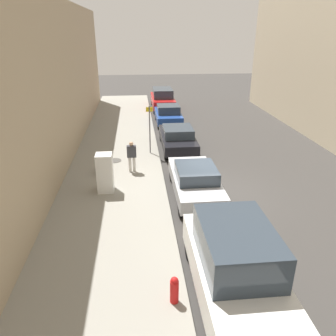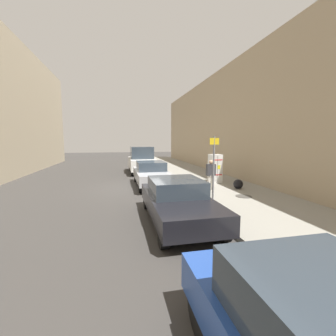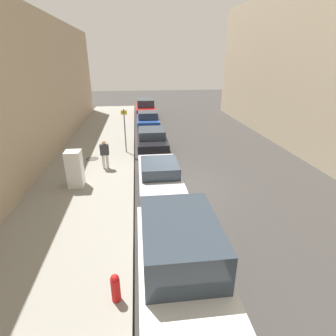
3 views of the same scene
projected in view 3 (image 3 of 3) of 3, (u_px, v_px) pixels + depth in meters
ground_plane at (173, 187)px, 12.15m from camera, size 80.00×80.00×0.00m
sidewalk_slab at (82, 190)px, 11.68m from camera, size 4.58×44.00×0.16m
discarded_refrigerator at (75, 169)px, 11.59m from camera, size 0.67×0.66×1.66m
manhole_cover at (92, 159)px, 15.08m from camera, size 0.70×0.70×0.02m
street_sign_post at (125, 129)px, 15.65m from camera, size 0.36×0.07×2.63m
fire_hydrant at (116, 287)px, 6.14m from camera, size 0.22×0.22×0.76m
trash_bag at (76, 165)px, 13.54m from camera, size 0.49×0.49×0.49m
pedestrian_walking_far at (105, 153)px, 13.48m from camera, size 0.44×0.22×1.52m
parked_van_white at (180, 260)px, 6.27m from camera, size 1.96×4.62×2.14m
parked_sedan_silver at (159, 175)px, 11.60m from camera, size 1.79×4.42×1.41m
parked_sedan_dark at (152, 138)px, 17.01m from camera, size 1.85×4.46×1.37m
parked_hatchback_blue at (148, 120)px, 22.07m from camera, size 1.79×3.81×1.44m
parked_suv_red at (145, 107)px, 26.65m from camera, size 1.86×4.82×1.76m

